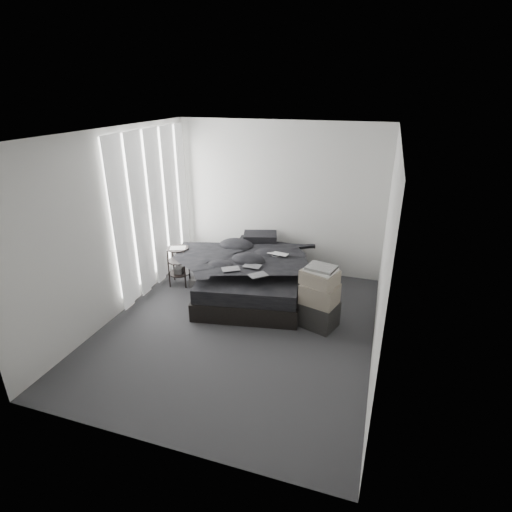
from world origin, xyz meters
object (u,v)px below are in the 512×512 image
(laptop, at_px, (277,251))
(box_lower, at_px, (318,314))
(side_stand, at_px, (179,266))
(bed, at_px, (253,285))

(laptop, xyz_separation_m, box_lower, (0.80, -0.75, -0.55))
(laptop, relative_size, box_lower, 0.65)
(box_lower, bearing_deg, side_stand, 167.11)
(bed, relative_size, laptop, 6.24)
(side_stand, bearing_deg, box_lower, -12.89)
(side_stand, bearing_deg, laptop, 6.61)
(box_lower, bearing_deg, bed, 151.36)
(laptop, relative_size, side_stand, 0.50)
(side_stand, bearing_deg, bed, 3.44)
(bed, distance_m, box_lower, 1.32)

